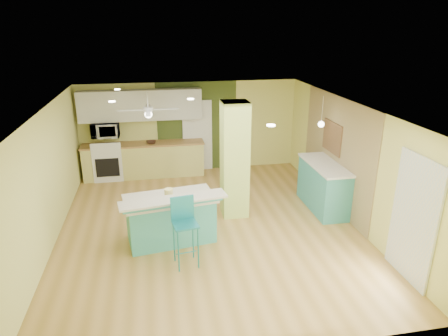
{
  "coord_description": "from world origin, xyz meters",
  "views": [
    {
      "loc": [
        -1.0,
        -7.33,
        3.99
      ],
      "look_at": [
        0.4,
        0.4,
        1.12
      ],
      "focal_mm": 32.0,
      "sensor_mm": 36.0,
      "label": 1
    }
  ],
  "objects_px": {
    "canister": "(169,194)",
    "bar_stool": "(184,220)",
    "side_counter": "(324,186)",
    "peninsula": "(171,218)",
    "fruit_bowl": "(151,142)"
  },
  "relations": [
    {
      "from": "side_counter",
      "to": "canister",
      "type": "distance_m",
      "value": 3.62
    },
    {
      "from": "peninsula",
      "to": "canister",
      "type": "height_order",
      "value": "canister"
    },
    {
      "from": "bar_stool",
      "to": "canister",
      "type": "distance_m",
      "value": 0.86
    },
    {
      "from": "peninsula",
      "to": "bar_stool",
      "type": "relative_size",
      "value": 1.6
    },
    {
      "from": "peninsula",
      "to": "fruit_bowl",
      "type": "distance_m",
      "value": 3.61
    },
    {
      "from": "peninsula",
      "to": "fruit_bowl",
      "type": "bearing_deg",
      "value": 86.19
    },
    {
      "from": "peninsula",
      "to": "side_counter",
      "type": "relative_size",
      "value": 1.19
    },
    {
      "from": "bar_stool",
      "to": "side_counter",
      "type": "relative_size",
      "value": 0.74
    },
    {
      "from": "peninsula",
      "to": "canister",
      "type": "distance_m",
      "value": 0.51
    },
    {
      "from": "fruit_bowl",
      "to": "canister",
      "type": "height_order",
      "value": "canister"
    },
    {
      "from": "canister",
      "to": "side_counter",
      "type": "bearing_deg",
      "value": 13.45
    },
    {
      "from": "bar_stool",
      "to": "fruit_bowl",
      "type": "height_order",
      "value": "bar_stool"
    },
    {
      "from": "peninsula",
      "to": "side_counter",
      "type": "xyz_separation_m",
      "value": [
        3.48,
        0.83,
        0.06
      ]
    },
    {
      "from": "canister",
      "to": "bar_stool",
      "type": "bearing_deg",
      "value": -75.46
    },
    {
      "from": "peninsula",
      "to": "fruit_bowl",
      "type": "xyz_separation_m",
      "value": [
        -0.3,
        3.57,
        0.5
      ]
    }
  ]
}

